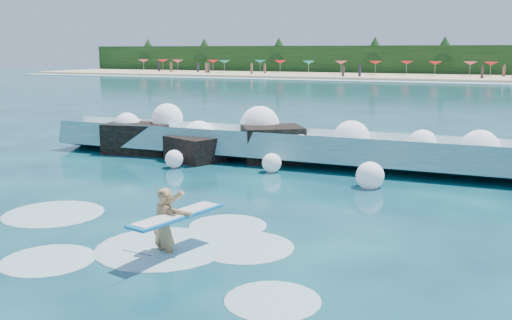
# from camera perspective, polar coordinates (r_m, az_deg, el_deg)

# --- Properties ---
(ground) EXTENTS (200.00, 200.00, 0.00)m
(ground) POSITION_cam_1_polar(r_m,az_deg,el_deg) (14.79, -8.46, -5.49)
(ground) COLOR #07273C
(ground) RESTS_ON ground
(beach) EXTENTS (140.00, 20.00, 0.40)m
(beach) POSITION_cam_1_polar(r_m,az_deg,el_deg) (90.45, 18.54, 7.83)
(beach) COLOR tan
(beach) RESTS_ON ground
(wet_band) EXTENTS (140.00, 5.00, 0.08)m
(wet_band) POSITION_cam_1_polar(r_m,az_deg,el_deg) (79.51, 17.85, 7.41)
(wet_band) COLOR silver
(wet_band) RESTS_ON ground
(treeline) EXTENTS (140.00, 4.00, 5.00)m
(treeline) POSITION_cam_1_polar(r_m,az_deg,el_deg) (100.35, 19.11, 9.36)
(treeline) COLOR black
(treeline) RESTS_ON ground
(breaking_wave) EXTENTS (18.65, 2.88, 1.61)m
(breaking_wave) POSITION_cam_1_polar(r_m,az_deg,el_deg) (21.77, 2.33, 1.42)
(breaking_wave) COLOR teal
(breaking_wave) RESTS_ON ground
(rock_cluster) EXTENTS (8.58, 3.63, 1.55)m
(rock_cluster) POSITION_cam_1_polar(r_m,az_deg,el_deg) (22.67, -5.99, 1.57)
(rock_cluster) COLOR black
(rock_cluster) RESTS_ON ground
(surfer_with_board) EXTENTS (1.16, 2.88, 1.68)m
(surfer_with_board) POSITION_cam_1_polar(r_m,az_deg,el_deg) (11.88, -8.89, -6.48)
(surfer_with_board) COLOR #AB824F
(surfer_with_board) RESTS_ON ground
(wave_spray) EXTENTS (14.97, 4.88, 2.08)m
(wave_spray) POSITION_cam_1_polar(r_m,az_deg,el_deg) (21.53, 2.23, 2.47)
(wave_spray) COLOR white
(wave_spray) RESTS_ON ground
(surf_foam) EXTENTS (9.24, 5.41, 0.14)m
(surf_foam) POSITION_cam_1_polar(r_m,az_deg,el_deg) (13.07, -11.07, -7.79)
(surf_foam) COLOR silver
(surf_foam) RESTS_ON ground
(beach_umbrellas) EXTENTS (110.19, 6.75, 0.50)m
(beach_umbrellas) POSITION_cam_1_polar(r_m,az_deg,el_deg) (92.32, 18.70, 9.15)
(beach_umbrellas) COLOR #D53E56
(beach_umbrellas) RESTS_ON ground
(beachgoers) EXTENTS (101.18, 11.76, 1.92)m
(beachgoers) POSITION_cam_1_polar(r_m,az_deg,el_deg) (86.32, 19.99, 8.22)
(beachgoers) COLOR #3F332D
(beachgoers) RESTS_ON ground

